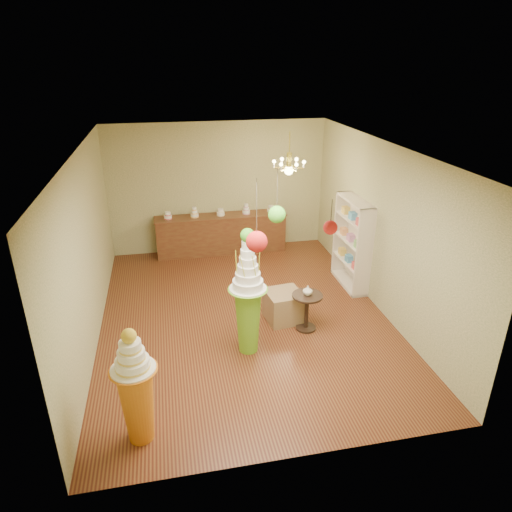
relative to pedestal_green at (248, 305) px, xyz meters
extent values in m
plane|color=#592D18|center=(0.11, 1.04, -0.82)|extent=(6.50, 6.50, 0.00)
plane|color=silver|center=(0.11, 1.04, 2.18)|extent=(6.50, 6.50, 0.00)
cube|color=tan|center=(0.11, 4.29, 0.68)|extent=(5.00, 0.04, 3.00)
cube|color=tan|center=(0.11, -2.21, 0.68)|extent=(5.00, 0.04, 3.00)
cube|color=tan|center=(-2.39, 1.04, 0.68)|extent=(0.04, 6.50, 3.00)
cube|color=tan|center=(2.61, 1.04, 0.68)|extent=(0.04, 6.50, 3.00)
cone|color=#6DB728|center=(0.00, 0.00, -0.28)|extent=(0.50, 0.50, 1.09)
cylinder|color=white|center=(0.00, 0.00, 0.28)|extent=(0.67, 0.67, 0.03)
cylinder|color=white|center=(0.00, 0.00, 0.36)|extent=(0.55, 0.55, 0.13)
cylinder|color=white|center=(0.00, 0.00, 0.49)|extent=(0.45, 0.45, 0.13)
cylinder|color=white|center=(0.00, 0.00, 0.61)|extent=(0.37, 0.37, 0.13)
cylinder|color=white|center=(0.00, 0.00, 0.74)|extent=(0.30, 0.30, 0.13)
cylinder|color=white|center=(0.00, 0.00, 0.86)|extent=(0.25, 0.25, 0.13)
cylinder|color=white|center=(0.00, 0.00, 0.99)|extent=(0.20, 0.20, 0.13)
sphere|color=green|center=(0.00, 0.00, 1.14)|extent=(0.21, 0.21, 0.21)
cone|color=orange|center=(-1.63, -1.53, -0.31)|extent=(0.48, 0.48, 1.02)
cylinder|color=white|center=(-1.63, -1.53, 0.21)|extent=(0.57, 0.57, 0.03)
cylinder|color=white|center=(-1.63, -1.53, 0.28)|extent=(0.43, 0.43, 0.12)
cylinder|color=white|center=(-1.63, -1.53, 0.40)|extent=(0.34, 0.34, 0.12)
cylinder|color=white|center=(-1.63, -1.53, 0.52)|extent=(0.28, 0.28, 0.12)
sphere|color=gold|center=(-1.63, -1.53, 0.66)|extent=(0.17, 0.17, 0.17)
cube|color=#8D714D|center=(0.78, 0.77, -0.55)|extent=(0.67, 0.67, 0.54)
cube|color=brown|center=(0.11, 4.01, -0.37)|extent=(3.00, 0.50, 0.90)
cube|color=brown|center=(0.11, 4.01, 0.08)|extent=(3.04, 0.54, 0.03)
cylinder|color=white|center=(-1.09, 4.01, 0.18)|extent=(0.18, 0.18, 0.16)
cylinder|color=white|center=(-0.49, 4.01, 0.22)|extent=(0.18, 0.18, 0.24)
cylinder|color=white|center=(0.11, 4.01, 0.18)|extent=(0.18, 0.18, 0.16)
cylinder|color=white|center=(0.71, 4.01, 0.22)|extent=(0.18, 0.18, 0.24)
cylinder|color=white|center=(1.31, 4.01, 0.18)|extent=(0.18, 0.18, 0.16)
cube|color=silver|center=(2.59, 1.84, 0.08)|extent=(0.04, 1.20, 1.80)
cube|color=silver|center=(2.43, 1.84, -0.32)|extent=(0.30, 1.14, 0.03)
cube|color=silver|center=(2.43, 1.84, 0.13)|extent=(0.30, 1.14, 0.03)
cube|color=silver|center=(2.43, 1.84, 0.58)|extent=(0.30, 1.14, 0.03)
cylinder|color=black|center=(1.08, 0.40, -0.81)|extent=(0.39, 0.39, 0.03)
cylinder|color=black|center=(1.08, 0.40, -0.50)|extent=(0.08, 0.08, 0.64)
cylinder|color=black|center=(1.08, 0.40, -0.18)|extent=(0.58, 0.58, 0.03)
imported|color=silver|center=(1.08, 0.40, -0.08)|extent=(0.21, 0.21, 0.17)
cylinder|color=#393529|center=(-0.03, -0.81, 1.77)|extent=(0.01, 0.01, 0.81)
sphere|color=red|center=(-0.03, -0.81, 1.37)|extent=(0.27, 0.27, 0.27)
cylinder|color=#393529|center=(0.33, -0.40, 1.87)|extent=(0.01, 0.01, 0.61)
sphere|color=green|center=(0.33, -0.40, 1.56)|extent=(0.23, 0.23, 0.23)
cylinder|color=#393529|center=(0.54, -1.81, 2.03)|extent=(0.01, 0.01, 0.30)
sphere|color=red|center=(0.54, -1.81, 1.87)|extent=(0.15, 0.15, 0.15)
cylinder|color=#E1CE4F|center=(1.31, 2.56, 1.93)|extent=(0.02, 0.02, 0.50)
cylinder|color=#E1CE4F|center=(1.31, 2.56, 1.63)|extent=(0.10, 0.10, 0.30)
sphere|color=#FFE48C|center=(1.31, 2.56, 1.43)|extent=(0.18, 0.18, 0.18)
camera|label=1|loc=(-1.10, -5.97, 3.51)|focal=32.00mm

